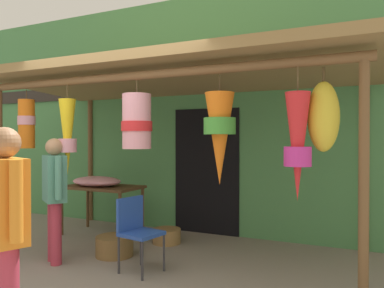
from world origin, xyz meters
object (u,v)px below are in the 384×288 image
(display_table, at_px, (102,191))
(wicker_basket_by_table, at_px, (114,246))
(flower_heap_on_table, at_px, (97,181))
(folding_chair, at_px, (137,227))
(shopper_by_bananas, at_px, (54,190))
(customer_foreground, at_px, (5,222))
(wicker_basket_spare, at_px, (167,236))

(display_table, bearing_deg, wicker_basket_by_table, -44.18)
(display_table, xyz_separation_m, flower_heap_on_table, (-0.05, -0.06, 0.16))
(folding_chair, xyz_separation_m, shopper_by_bananas, (-1.07, -0.18, 0.39))
(wicker_basket_by_table, bearing_deg, customer_foreground, -72.16)
(flower_heap_on_table, distance_m, customer_foreground, 3.36)
(shopper_by_bananas, bearing_deg, customer_foreground, -53.92)
(display_table, bearing_deg, shopper_by_bananas, -75.37)
(flower_heap_on_table, relative_size, wicker_basket_spare, 2.01)
(flower_heap_on_table, bearing_deg, wicker_basket_by_table, -40.37)
(display_table, distance_m, wicker_basket_by_table, 1.31)
(flower_heap_on_table, bearing_deg, folding_chair, -37.21)
(flower_heap_on_table, xyz_separation_m, folding_chair, (1.48, -1.12, -0.34))
(wicker_basket_spare, distance_m, shopper_by_bananas, 1.76)
(customer_foreground, bearing_deg, display_table, 117.33)
(flower_heap_on_table, relative_size, customer_foreground, 0.52)
(wicker_basket_by_table, bearing_deg, wicker_basket_spare, 68.52)
(display_table, bearing_deg, customer_foreground, -62.67)
(flower_heap_on_table, height_order, customer_foreground, customer_foreground)
(flower_heap_on_table, distance_m, folding_chair, 1.89)
(folding_chair, bearing_deg, shopper_by_bananas, -170.52)
(display_table, distance_m, shopper_by_bananas, 1.42)
(shopper_by_bananas, bearing_deg, flower_heap_on_table, 107.35)
(display_table, relative_size, folding_chair, 1.45)
(wicker_basket_spare, bearing_deg, customer_foreground, -82.75)
(display_table, relative_size, customer_foreground, 0.76)
(flower_heap_on_table, xyz_separation_m, wicker_basket_by_table, (0.90, -0.77, -0.72))
(flower_heap_on_table, height_order, shopper_by_bananas, shopper_by_bananas)
(flower_heap_on_table, xyz_separation_m, customer_foreground, (1.61, -2.95, 0.09))
(shopper_by_bananas, bearing_deg, wicker_basket_by_table, 47.02)
(display_table, height_order, wicker_basket_by_table, display_table)
(folding_chair, xyz_separation_m, customer_foreground, (0.13, -1.82, 0.44))
(wicker_basket_by_table, relative_size, wicker_basket_spare, 1.17)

